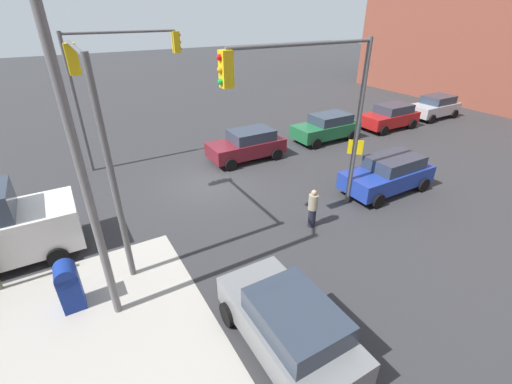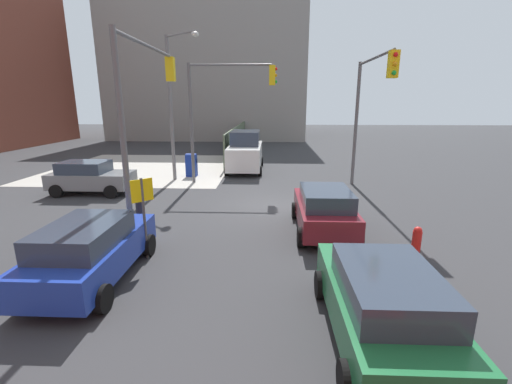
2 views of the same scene
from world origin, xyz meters
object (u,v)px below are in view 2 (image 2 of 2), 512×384
(fire_hydrant, at_px, (417,241))
(hatchback_blue, at_px, (91,250))
(traffic_signal_ne_corner, at_px, (223,100))
(mailbox_blue, at_px, (191,164))
(hatchback_maroon, at_px, (324,209))
(smokestack, at_px, (44,74))
(traffic_signal_nw_corner, at_px, (146,96))
(coupe_green, at_px, (382,302))
(van_white_delivery, at_px, (245,151))
(pedestrian_crossing, at_px, (139,200))
(street_lamp_corner, at_px, (174,98))
(traffic_signal_se_corner, at_px, (369,99))
(coupe_gray, at_px, (90,177))

(fire_hydrant, distance_m, hatchback_blue, 8.99)
(traffic_signal_ne_corner, bearing_deg, mailbox_blue, 53.55)
(traffic_signal_ne_corner, height_order, hatchback_maroon, traffic_signal_ne_corner)
(fire_hydrant, bearing_deg, smokestack, 42.97)
(traffic_signal_nw_corner, height_order, coupe_green, traffic_signal_nw_corner)
(traffic_signal_ne_corner, height_order, coupe_green, traffic_signal_ne_corner)
(traffic_signal_nw_corner, distance_m, van_white_delivery, 11.48)
(van_white_delivery, distance_m, pedestrian_crossing, 10.94)
(street_lamp_corner, height_order, fire_hydrant, street_lamp_corner)
(traffic_signal_ne_corner, xyz_separation_m, hatchback_maroon, (-7.59, -4.47, -3.75))
(traffic_signal_ne_corner, bearing_deg, pedestrian_crossing, 158.95)
(traffic_signal_nw_corner, relative_size, street_lamp_corner, 0.81)
(traffic_signal_se_corner, distance_m, coupe_gray, 14.16)
(traffic_signal_ne_corner, relative_size, mailbox_blue, 4.55)
(mailbox_blue, distance_m, coupe_green, 16.58)
(traffic_signal_nw_corner, relative_size, pedestrian_crossing, 4.19)
(street_lamp_corner, bearing_deg, hatchback_blue, -175.62)
(coupe_green, xyz_separation_m, hatchback_maroon, (5.75, 0.21, -0.00))
(street_lamp_corner, height_order, coupe_green, street_lamp_corner)
(mailbox_blue, bearing_deg, traffic_signal_ne_corner, -126.45)
(fire_hydrant, xyz_separation_m, van_white_delivery, (13.39, 6.00, 0.79))
(fire_hydrant, relative_size, coupe_green, 0.22)
(traffic_signal_se_corner, distance_m, fire_hydrant, 8.51)
(mailbox_blue, distance_m, van_white_delivery, 3.91)
(traffic_signal_ne_corner, bearing_deg, van_white_delivery, -13.02)
(traffic_signal_ne_corner, distance_m, hatchback_maroon, 9.57)
(traffic_signal_se_corner, height_order, van_white_delivery, traffic_signal_se_corner)
(traffic_signal_se_corner, relative_size, coupe_gray, 1.65)
(smokestack, bearing_deg, coupe_gray, -145.05)
(smokestack, relative_size, traffic_signal_ne_corner, 2.50)
(hatchback_maroon, height_order, van_white_delivery, van_white_delivery)
(traffic_signal_se_corner, bearing_deg, van_white_delivery, 46.58)
(fire_hydrant, height_order, coupe_green, coupe_green)
(van_white_delivery, relative_size, pedestrian_crossing, 3.48)
(hatchback_maroon, xyz_separation_m, hatchback_blue, (-3.66, 6.39, 0.00))
(hatchback_maroon, distance_m, van_white_delivery, 12.03)
(smokestack, distance_m, pedestrian_crossing, 42.49)
(mailbox_blue, height_order, pedestrian_crossing, pedestrian_crossing)
(street_lamp_corner, bearing_deg, pedestrian_crossing, -177.45)
(fire_hydrant, bearing_deg, street_lamp_corner, 44.24)
(smokestack, height_order, coupe_gray, smokestack)
(traffic_signal_se_corner, relative_size, traffic_signal_ne_corner, 1.00)
(pedestrian_crossing, bearing_deg, traffic_signal_ne_corner, 19.81)
(hatchback_blue, xyz_separation_m, pedestrian_crossing, (4.75, 0.59, -0.04))
(hatchback_maroon, bearing_deg, pedestrian_crossing, 81.12)
(van_white_delivery, bearing_deg, smokestack, 50.40)
(hatchback_maroon, bearing_deg, coupe_gray, 65.60)
(van_white_delivery, bearing_deg, mailbox_blue, 124.33)
(hatchback_maroon, bearing_deg, coupe_green, -177.92)
(traffic_signal_ne_corner, distance_m, street_lamp_corner, 2.85)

